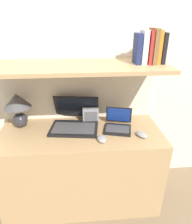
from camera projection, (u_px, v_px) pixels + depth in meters
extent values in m
plane|color=#7A664C|center=(84.00, 222.00, 1.69)|extent=(12.00, 12.00, 0.00)
cube|color=silver|center=(78.00, 65.00, 1.73)|extent=(6.00, 0.05, 2.40)
cube|color=tan|center=(82.00, 167.00, 1.78)|extent=(1.33, 0.55, 0.72)
cube|color=silver|center=(80.00, 126.00, 1.94)|extent=(1.33, 0.04, 1.23)
cube|color=tan|center=(78.00, 66.00, 1.46)|extent=(1.33, 0.50, 0.03)
ellipsoid|color=#2D2D33|center=(20.00, 120.00, 1.69)|extent=(0.12, 0.12, 0.12)
cylinder|color=tan|center=(19.00, 110.00, 1.65)|extent=(0.02, 0.02, 0.06)
cone|color=#4C4C51|center=(17.00, 100.00, 1.61)|extent=(0.22, 0.22, 0.12)
cube|color=black|center=(74.00, 128.00, 1.66)|extent=(0.42, 0.31, 0.02)
cube|color=#47474C|center=(74.00, 128.00, 1.65)|extent=(0.36, 0.23, 0.00)
cube|color=black|center=(77.00, 107.00, 1.77)|extent=(0.40, 0.14, 0.22)
cube|color=black|center=(76.00, 107.00, 1.76)|extent=(0.36, 0.12, 0.20)
cube|color=black|center=(117.00, 129.00, 1.65)|extent=(0.25, 0.22, 0.02)
cube|color=#47474C|center=(118.00, 129.00, 1.64)|extent=(0.21, 0.16, 0.00)
cube|color=black|center=(119.00, 115.00, 1.71)|extent=(0.22, 0.09, 0.15)
cube|color=navy|center=(119.00, 115.00, 1.70)|extent=(0.20, 0.08, 0.13)
ellipsoid|color=#99999E|center=(102.00, 139.00, 1.51)|extent=(0.08, 0.11, 0.03)
ellipsoid|color=#99999E|center=(142.00, 134.00, 1.57)|extent=(0.11, 0.12, 0.03)
cube|color=gray|center=(91.00, 114.00, 1.78)|extent=(0.14, 0.09, 0.13)
cube|color=#59595B|center=(91.00, 117.00, 1.74)|extent=(0.11, 0.00, 0.09)
cube|color=black|center=(162.00, 48.00, 1.46)|extent=(0.03, 0.12, 0.22)
cube|color=orange|center=(158.00, 47.00, 1.45)|extent=(0.02, 0.12, 0.23)
cube|color=brown|center=(153.00, 46.00, 1.45)|extent=(0.03, 0.16, 0.24)
cube|color=#A82823|center=(149.00, 47.00, 1.45)|extent=(0.02, 0.15, 0.23)
cube|color=silver|center=(144.00, 47.00, 1.44)|extent=(0.04, 0.12, 0.24)
cube|color=navy|center=(137.00, 49.00, 1.45)|extent=(0.04, 0.13, 0.21)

